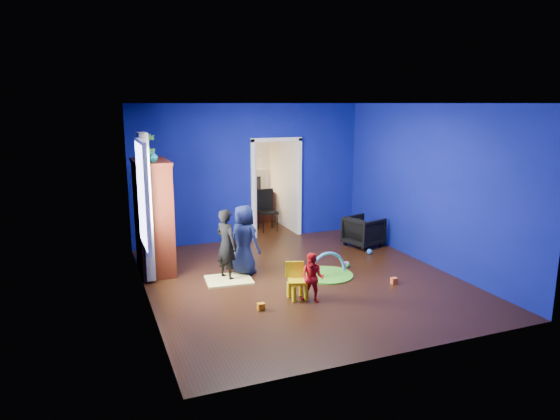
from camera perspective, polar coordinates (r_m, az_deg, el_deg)
name	(u,v)px	position (r m, az deg, el deg)	size (l,w,h in m)	color
floor	(301,279)	(8.47, 2.46, -7.93)	(5.00, 5.50, 0.01)	black
ceiling	(303,103)	(7.96, 2.65, 12.10)	(5.00, 5.50, 0.01)	white
wall_back	(250,173)	(10.63, -3.48, 4.25)	(5.00, 0.02, 2.90)	navy
wall_front	(402,236)	(5.74, 13.73, -2.88)	(5.00, 0.02, 2.90)	navy
wall_left	(144,206)	(7.45, -15.32, 0.45)	(0.02, 5.50, 2.90)	navy
wall_right	(429,186)	(9.37, 16.69, 2.70)	(0.02, 5.50, 2.90)	navy
alcove	(263,175)	(11.67, -1.98, 3.98)	(1.00, 1.75, 2.50)	silver
armchair	(364,231)	(10.45, 9.54, -2.42)	(0.66, 0.68, 0.62)	black
child_black	(226,244)	(8.35, -6.14, -3.94)	(0.44, 0.29, 1.20)	black
child_navy	(244,240)	(8.59, -4.12, -3.42)	(0.59, 0.38, 1.21)	#0F1037
toddler_red	(312,278)	(7.44, 3.73, -7.74)	(0.37, 0.28, 0.75)	#B21218
vase	(152,156)	(8.44, -14.39, 5.98)	(0.18, 0.18, 0.19)	#0D5C6B
potted_plant	(148,146)	(8.94, -14.86, 7.05)	(0.24, 0.24, 0.43)	#34822F
tv_armoire	(153,216)	(8.91, -14.28, -0.72)	(0.58, 1.14, 1.96)	#42100B
crt_tv	(156,214)	(8.90, -14.04, -0.45)	(0.46, 0.70, 0.54)	silver
yellow_blanket	(229,280)	(8.44, -5.87, -7.94)	(0.75, 0.60, 0.03)	#F2E07A
hopper_ball	(238,259)	(8.93, -4.87, -5.61)	(0.38, 0.38, 0.38)	yellow
kid_chair	(298,283)	(7.60, 2.04, -8.31)	(0.28, 0.28, 0.50)	yellow
play_mat	(327,275)	(8.67, 5.37, -7.40)	(0.90, 0.90, 0.02)	green
toy_arch	(327,274)	(8.67, 5.37, -7.35)	(0.81, 0.81, 0.05)	#3F8CD8
window_left	(142,195)	(7.77, -15.54, 1.66)	(0.03, 0.95, 1.55)	white
curtain	(146,207)	(8.38, -15.05, 0.33)	(0.14, 0.42, 2.40)	slate
doorway	(276,190)	(10.89, -0.44, 2.33)	(1.16, 0.10, 2.10)	white
study_desk	(255,207)	(12.41, -2.93, 0.36)	(0.88, 0.44, 0.75)	#3D140A
desk_monitor	(253,183)	(12.42, -3.13, 3.06)	(0.40, 0.05, 0.32)	black
desk_lamp	(243,185)	(12.28, -4.28, 2.85)	(0.14, 0.14, 0.14)	#FFD88C
folding_chair	(268,211)	(11.50, -1.41, -0.13)	(0.40, 0.40, 0.92)	black
book_shelf	(252,140)	(12.29, -3.18, 7.99)	(0.88, 0.24, 0.04)	white
toy_0	(394,281)	(8.46, 12.91, -7.89)	(0.10, 0.08, 0.10)	orange
toy_1	(370,251)	(9.96, 10.21, -4.69)	(0.11, 0.11, 0.11)	blue
toy_2	(261,307)	(7.28, -2.18, -10.96)	(0.10, 0.08, 0.10)	orange
toy_3	(347,264)	(9.11, 7.67, -6.19)	(0.11, 0.11, 0.11)	green
toy_4	(346,265)	(9.11, 7.54, -6.22)	(0.10, 0.08, 0.10)	#BB46B3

